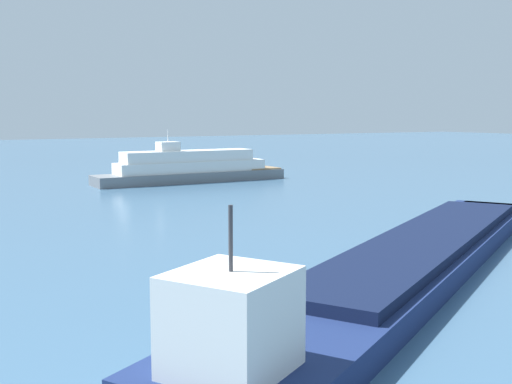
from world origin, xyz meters
name	(u,v)px	position (x,y,z in m)	size (l,w,h in m)	color
cargo_barge	(414,257)	(-6.01, 7.31, 0.87)	(38.25, 24.89, 5.72)	navy
white_riverboat	(191,168)	(2.50, 53.76, 1.65)	(23.73, 4.45, 6.30)	slate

